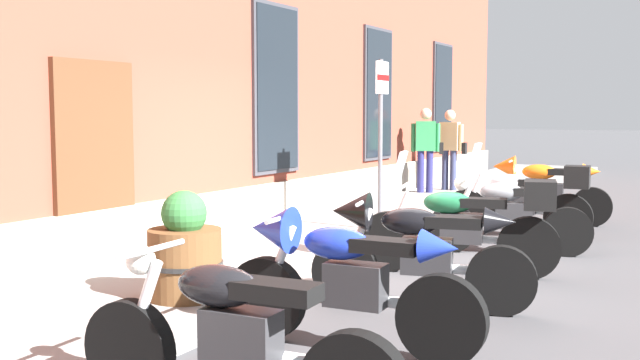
{
  "coord_description": "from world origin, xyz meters",
  "views": [
    {
      "loc": [
        -7.48,
        -3.4,
        1.75
      ],
      "look_at": [
        -0.05,
        0.74,
        0.96
      ],
      "focal_mm": 41.24,
      "sensor_mm": 36.0,
      "label": 1
    }
  ],
  "objects_px": {
    "motorcycle_green_touring": "(468,224)",
    "motorcycle_grey_naked": "(508,216)",
    "motorcycle_blue_sport": "(340,274)",
    "pedestrian_striped_shirt": "(426,145)",
    "motorcycle_black_sport": "(412,246)",
    "motorcycle_orange_sport": "(540,187)",
    "pedestrian_tan_coat": "(450,145)",
    "parking_sign": "(381,120)",
    "barrel_planter": "(185,254)",
    "motorcycle_silver_touring": "(524,199)",
    "motorcycle_black_naked": "(230,337)"
  },
  "relations": [
    {
      "from": "motorcycle_green_touring",
      "to": "motorcycle_grey_naked",
      "type": "bearing_deg",
      "value": -2.42
    },
    {
      "from": "motorcycle_blue_sport",
      "to": "motorcycle_green_touring",
      "type": "bearing_deg",
      "value": -0.79
    },
    {
      "from": "pedestrian_striped_shirt",
      "to": "motorcycle_blue_sport",
      "type": "bearing_deg",
      "value": -162.65
    },
    {
      "from": "motorcycle_black_sport",
      "to": "motorcycle_orange_sport",
      "type": "xyz_separation_m",
      "value": [
        5.71,
        0.15,
        0.01
      ]
    },
    {
      "from": "motorcycle_black_sport",
      "to": "pedestrian_striped_shirt",
      "type": "xyz_separation_m",
      "value": [
        8.05,
        2.96,
        0.52
      ]
    },
    {
      "from": "motorcycle_black_sport",
      "to": "pedestrian_tan_coat",
      "type": "height_order",
      "value": "pedestrian_tan_coat"
    },
    {
      "from": "parking_sign",
      "to": "barrel_planter",
      "type": "distance_m",
      "value": 4.43
    },
    {
      "from": "motorcycle_silver_touring",
      "to": "barrel_planter",
      "type": "xyz_separation_m",
      "value": [
        -5.25,
        1.67,
        -0.04
      ]
    },
    {
      "from": "motorcycle_black_sport",
      "to": "motorcycle_blue_sport",
      "type": "bearing_deg",
      "value": 178.55
    },
    {
      "from": "motorcycle_blue_sport",
      "to": "motorcycle_grey_naked",
      "type": "xyz_separation_m",
      "value": [
        4.29,
        -0.1,
        -0.09
      ]
    },
    {
      "from": "pedestrian_tan_coat",
      "to": "motorcycle_black_sport",
      "type": "bearing_deg",
      "value": -162.88
    },
    {
      "from": "motorcycle_green_touring",
      "to": "barrel_planter",
      "type": "xyz_separation_m",
      "value": [
        -2.6,
        1.72,
        -0.04
      ]
    },
    {
      "from": "motorcycle_black_sport",
      "to": "pedestrian_striped_shirt",
      "type": "distance_m",
      "value": 8.59
    },
    {
      "from": "motorcycle_blue_sport",
      "to": "motorcycle_silver_touring",
      "type": "relative_size",
      "value": 0.99
    },
    {
      "from": "motorcycle_grey_naked",
      "to": "parking_sign",
      "type": "xyz_separation_m",
      "value": [
        0.27,
        1.84,
        1.17
      ]
    },
    {
      "from": "motorcycle_black_naked",
      "to": "barrel_planter",
      "type": "bearing_deg",
      "value": 45.65
    },
    {
      "from": "barrel_planter",
      "to": "pedestrian_tan_coat",
      "type": "bearing_deg",
      "value": 5.74
    },
    {
      "from": "motorcycle_grey_naked",
      "to": "pedestrian_striped_shirt",
      "type": "xyz_separation_m",
      "value": [
        5.08,
        3.03,
        0.61
      ]
    },
    {
      "from": "motorcycle_black_naked",
      "to": "motorcycle_black_sport",
      "type": "bearing_deg",
      "value": -0.19
    },
    {
      "from": "motorcycle_black_naked",
      "to": "pedestrian_tan_coat",
      "type": "distance_m",
      "value": 11.79
    },
    {
      "from": "barrel_planter",
      "to": "motorcycle_blue_sport",
      "type": "bearing_deg",
      "value": -99.35
    },
    {
      "from": "motorcycle_orange_sport",
      "to": "motorcycle_black_sport",
      "type": "bearing_deg",
      "value": -178.48
    },
    {
      "from": "motorcycle_black_naked",
      "to": "motorcycle_silver_touring",
      "type": "distance_m",
      "value": 6.91
    },
    {
      "from": "pedestrian_striped_shirt",
      "to": "parking_sign",
      "type": "distance_m",
      "value": 4.99
    },
    {
      "from": "motorcycle_green_touring",
      "to": "motorcycle_grey_naked",
      "type": "xyz_separation_m",
      "value": [
        1.41,
        -0.06,
        -0.08
      ]
    },
    {
      "from": "motorcycle_black_naked",
      "to": "motorcycle_green_touring",
      "type": "bearing_deg",
      "value": -0.2
    },
    {
      "from": "motorcycle_blue_sport",
      "to": "motorcycle_orange_sport",
      "type": "distance_m",
      "value": 7.04
    },
    {
      "from": "pedestrian_tan_coat",
      "to": "motorcycle_orange_sport",
      "type": "bearing_deg",
      "value": -140.11
    },
    {
      "from": "pedestrian_striped_shirt",
      "to": "barrel_planter",
      "type": "height_order",
      "value": "pedestrian_striped_shirt"
    },
    {
      "from": "motorcycle_black_sport",
      "to": "pedestrian_striped_shirt",
      "type": "bearing_deg",
      "value": 20.2
    },
    {
      "from": "motorcycle_black_sport",
      "to": "barrel_planter",
      "type": "height_order",
      "value": "barrel_planter"
    },
    {
      "from": "motorcycle_grey_naked",
      "to": "motorcycle_orange_sport",
      "type": "xyz_separation_m",
      "value": [
        2.74,
        0.22,
        0.1
      ]
    },
    {
      "from": "motorcycle_orange_sport",
      "to": "barrel_planter",
      "type": "xyz_separation_m",
      "value": [
        -6.76,
        1.56,
        -0.07
      ]
    },
    {
      "from": "pedestrian_striped_shirt",
      "to": "parking_sign",
      "type": "bearing_deg",
      "value": -166.2
    },
    {
      "from": "motorcycle_grey_naked",
      "to": "motorcycle_green_touring",
      "type": "bearing_deg",
      "value": 177.58
    },
    {
      "from": "motorcycle_black_naked",
      "to": "pedestrian_tan_coat",
      "type": "height_order",
      "value": "pedestrian_tan_coat"
    },
    {
      "from": "motorcycle_orange_sport",
      "to": "barrel_planter",
      "type": "distance_m",
      "value": 6.94
    },
    {
      "from": "motorcycle_green_touring",
      "to": "barrel_planter",
      "type": "bearing_deg",
      "value": 146.59
    },
    {
      "from": "motorcycle_green_touring",
      "to": "parking_sign",
      "type": "distance_m",
      "value": 2.68
    },
    {
      "from": "motorcycle_blue_sport",
      "to": "motorcycle_green_touring",
      "type": "distance_m",
      "value": 2.88
    },
    {
      "from": "motorcycle_black_naked",
      "to": "motorcycle_blue_sport",
      "type": "xyz_separation_m",
      "value": [
        1.39,
        0.02,
        0.09
      ]
    },
    {
      "from": "pedestrian_striped_shirt",
      "to": "pedestrian_tan_coat",
      "type": "relative_size",
      "value": 1.02
    },
    {
      "from": "pedestrian_tan_coat",
      "to": "parking_sign",
      "type": "distance_m",
      "value": 5.63
    },
    {
      "from": "motorcycle_black_sport",
      "to": "motorcycle_orange_sport",
      "type": "bearing_deg",
      "value": 1.52
    },
    {
      "from": "motorcycle_green_touring",
      "to": "parking_sign",
      "type": "xyz_separation_m",
      "value": [
        1.68,
        1.78,
        1.09
      ]
    },
    {
      "from": "motorcycle_orange_sport",
      "to": "pedestrian_striped_shirt",
      "type": "xyz_separation_m",
      "value": [
        2.34,
        2.81,
        0.51
      ]
    },
    {
      "from": "motorcycle_black_naked",
      "to": "motorcycle_grey_naked",
      "type": "distance_m",
      "value": 5.68
    },
    {
      "from": "parking_sign",
      "to": "motorcycle_black_sport",
      "type": "bearing_deg",
      "value": -151.17
    },
    {
      "from": "parking_sign",
      "to": "motorcycle_green_touring",
      "type": "bearing_deg",
      "value": -133.29
    },
    {
      "from": "motorcycle_black_naked",
      "to": "parking_sign",
      "type": "height_order",
      "value": "parking_sign"
    }
  ]
}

